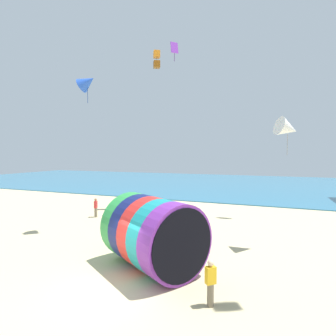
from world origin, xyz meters
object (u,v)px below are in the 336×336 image
Objects in this scene: kite_purple_diamond at (174,48)px; kite_white_delta at (288,129)px; giant_inflatable_tube at (153,233)px; kite_blue_delta at (87,82)px; kite_handler at (211,283)px; kite_orange_box at (157,59)px; bystander_near_water at (96,208)px.

kite_white_delta is (6.94, -0.51, -5.60)m from kite_purple_diamond.
kite_blue_delta is (-6.46, 3.59, 8.58)m from giant_inflatable_tube.
kite_handler is at bearing -111.09° from kite_white_delta.
kite_orange_box is at bearing 120.16° from kite_handler.
kite_orange_box is at bearing 82.18° from kite_blue_delta.
bystander_near_water is (-12.00, 9.52, -0.02)m from kite_handler.
kite_orange_box reaches higher than kite_purple_diamond.
kite_purple_diamond is at bearing -57.93° from kite_orange_box.
kite_blue_delta reaches higher than kite_white_delta.
kite_white_delta reaches higher than bystander_near_water.
kite_purple_diamond is 14.13m from bystander_near_water.
kite_handler is 15.32m from bystander_near_water.
kite_white_delta reaches higher than kite_handler.
kite_purple_diamond reaches higher than kite_blue_delta.
kite_handler is 9.77m from kite_white_delta.
kite_purple_diamond reaches higher than giant_inflatable_tube.
bystander_near_water is (-8.79, 7.40, -0.85)m from giant_inflatable_tube.
kite_blue_delta is at bearing -160.06° from kite_purple_diamond.
giant_inflatable_tube is 9.39m from kite_white_delta.
kite_blue_delta reaches higher than kite_handler.
giant_inflatable_tube is 3.30× the size of kite_handler.
kite_purple_diamond is 0.78× the size of bystander_near_water.
kite_white_delta is at bearing 68.91° from kite_handler.
kite_purple_diamond is (4.29, -6.84, -2.08)m from kite_orange_box.
giant_inflatable_tube is at bearing -80.26° from kite_purple_diamond.
bystander_near_water is (-3.55, -5.02, -13.70)m from kite_orange_box.
giant_inflatable_tube is at bearing -40.09° from bystander_near_water.
giant_inflatable_tube is 3.94m from kite_handler.
kite_orange_box is at bearing 146.80° from kite_white_delta.
bystander_near_water is at bearing 121.45° from kite_blue_delta.
kite_blue_delta is at bearing -173.19° from kite_white_delta.
kite_purple_diamond is 0.61× the size of kite_blue_delta.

